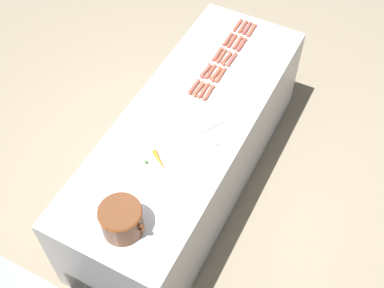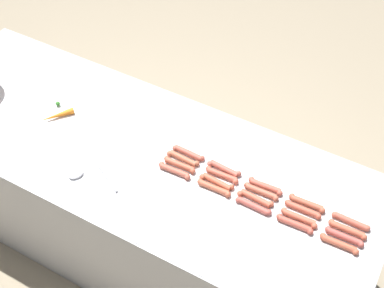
# 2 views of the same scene
# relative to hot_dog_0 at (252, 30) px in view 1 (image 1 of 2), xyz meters

# --- Properties ---
(ground_plane) EXTENTS (20.00, 20.00, 0.00)m
(ground_plane) POSITION_rel_hot_dog_0_xyz_m (0.03, 1.01, -0.84)
(ground_plane) COLOR gray
(griddle_counter) EXTENTS (0.85, 2.37, 0.83)m
(griddle_counter) POSITION_rel_hot_dog_0_xyz_m (0.03, 1.01, -0.43)
(griddle_counter) COLOR #ADAFB5
(griddle_counter) RESTS_ON ground_plane
(hot_dog_0) EXTENTS (0.03, 0.16, 0.03)m
(hot_dog_0) POSITION_rel_hot_dog_0_xyz_m (0.00, 0.00, 0.00)
(hot_dog_0) COLOR #BD563D
(hot_dog_0) RESTS_ON griddle_counter
(hot_dog_1) EXTENTS (0.03, 0.16, 0.03)m
(hot_dog_1) POSITION_rel_hot_dog_0_xyz_m (0.00, 0.19, 0.00)
(hot_dog_1) COLOR #B84F3F
(hot_dog_1) RESTS_ON griddle_counter
(hot_dog_2) EXTENTS (0.03, 0.16, 0.03)m
(hot_dog_2) POSITION_rel_hot_dog_0_xyz_m (0.00, 0.38, 0.00)
(hot_dog_2) COLOR #BB5247
(hot_dog_2) RESTS_ON griddle_counter
(hot_dog_3) EXTENTS (0.03, 0.16, 0.03)m
(hot_dog_3) POSITION_rel_hot_dog_0_xyz_m (0.00, 0.57, 0.00)
(hot_dog_3) COLOR #B9593E
(hot_dog_3) RESTS_ON griddle_counter
(hot_dog_4) EXTENTS (0.03, 0.16, 0.03)m
(hot_dog_4) POSITION_rel_hot_dog_0_xyz_m (0.00, 0.77, 0.00)
(hot_dog_4) COLOR #B75844
(hot_dog_4) RESTS_ON griddle_counter
(hot_dog_5) EXTENTS (0.03, 0.16, 0.03)m
(hot_dog_5) POSITION_rel_hot_dog_0_xyz_m (0.04, -0.01, 0.00)
(hot_dog_5) COLOR #B04F46
(hot_dog_5) RESTS_ON griddle_counter
(hot_dog_6) EXTENTS (0.03, 0.16, 0.03)m
(hot_dog_6) POSITION_rel_hot_dog_0_xyz_m (0.04, 0.19, 0.00)
(hot_dog_6) COLOR #BC5A42
(hot_dog_6) RESTS_ON griddle_counter
(hot_dog_7) EXTENTS (0.04, 0.16, 0.03)m
(hot_dog_7) POSITION_rel_hot_dog_0_xyz_m (0.04, 0.38, 0.00)
(hot_dog_7) COLOR #BD5941
(hot_dog_7) RESTS_ON griddle_counter
(hot_dog_8) EXTENTS (0.04, 0.16, 0.03)m
(hot_dog_8) POSITION_rel_hot_dog_0_xyz_m (0.04, 0.57, 0.00)
(hot_dog_8) COLOR #BE573D
(hot_dog_8) RESTS_ON griddle_counter
(hot_dog_9) EXTENTS (0.03, 0.16, 0.03)m
(hot_dog_9) POSITION_rel_hot_dog_0_xyz_m (0.04, 0.76, 0.00)
(hot_dog_9) COLOR #B45840
(hot_dog_9) RESTS_ON griddle_counter
(hot_dog_10) EXTENTS (0.03, 0.16, 0.03)m
(hot_dog_10) POSITION_rel_hot_dog_0_xyz_m (0.08, -0.01, 0.00)
(hot_dog_10) COLOR #BD5940
(hot_dog_10) RESTS_ON griddle_counter
(hot_dog_11) EXTENTS (0.03, 0.16, 0.03)m
(hot_dog_11) POSITION_rel_hot_dog_0_xyz_m (0.09, 0.19, 0.00)
(hot_dog_11) COLOR #B9543F
(hot_dog_11) RESTS_ON griddle_counter
(hot_dog_12) EXTENTS (0.03, 0.16, 0.03)m
(hot_dog_12) POSITION_rel_hot_dog_0_xyz_m (0.09, 0.38, 0.00)
(hot_dog_12) COLOR #B15C45
(hot_dog_12) RESTS_ON griddle_counter
(hot_dog_13) EXTENTS (0.03, 0.16, 0.03)m
(hot_dog_13) POSITION_rel_hot_dog_0_xyz_m (0.08, 0.57, 0.00)
(hot_dog_13) COLOR #BA5642
(hot_dog_13) RESTS_ON griddle_counter
(hot_dog_14) EXTENTS (0.04, 0.16, 0.03)m
(hot_dog_14) POSITION_rel_hot_dog_0_xyz_m (0.08, 0.77, 0.00)
(hot_dog_14) COLOR #B05D41
(hot_dog_14) RESTS_ON griddle_counter
(hot_dog_15) EXTENTS (0.03, 0.16, 0.03)m
(hot_dog_15) POSITION_rel_hot_dog_0_xyz_m (0.13, -0.01, 0.00)
(hot_dog_15) COLOR #B95744
(hot_dog_15) RESTS_ON griddle_counter
(hot_dog_16) EXTENTS (0.03, 0.16, 0.03)m
(hot_dog_16) POSITION_rel_hot_dog_0_xyz_m (0.12, 0.18, 0.00)
(hot_dog_16) COLOR #B1573F
(hot_dog_16) RESTS_ON griddle_counter
(hot_dog_17) EXTENTS (0.04, 0.16, 0.03)m
(hot_dog_17) POSITION_rel_hot_dog_0_xyz_m (0.12, 0.37, 0.00)
(hot_dog_17) COLOR #BE5544
(hot_dog_17) RESTS_ON griddle_counter
(hot_dog_18) EXTENTS (0.04, 0.16, 0.03)m
(hot_dog_18) POSITION_rel_hot_dog_0_xyz_m (0.12, 0.58, 0.00)
(hot_dog_18) COLOR #B35646
(hot_dog_18) RESTS_ON griddle_counter
(hot_dog_19) EXTENTS (0.03, 0.16, 0.03)m
(hot_dog_19) POSITION_rel_hot_dog_0_xyz_m (0.12, 0.76, 0.00)
(hot_dog_19) COLOR #B15444
(hot_dog_19) RESTS_ON griddle_counter
(bean_pot) EXTENTS (0.31, 0.25, 0.20)m
(bean_pot) POSITION_rel_hot_dog_0_xyz_m (-0.03, 1.95, 0.10)
(bean_pot) COLOR brown
(bean_pot) RESTS_ON griddle_counter
(serving_spoon) EXTENTS (0.16, 0.25, 0.02)m
(serving_spoon) POSITION_rel_hot_dog_0_xyz_m (-0.20, 1.10, -0.01)
(serving_spoon) COLOR #B7B7BC
(serving_spoon) RESTS_ON griddle_counter
(carrot) EXTENTS (0.16, 0.13, 0.03)m
(carrot) POSITION_rel_hot_dog_0_xyz_m (0.02, 1.45, 0.00)
(carrot) COLOR orange
(carrot) RESTS_ON griddle_counter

